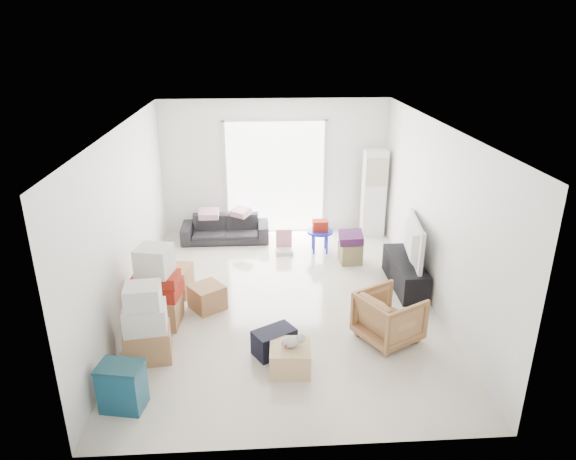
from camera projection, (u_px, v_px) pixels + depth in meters
The scene contains 21 objects.
room_shell at pixel (283, 219), 7.47m from camera, with size 4.98×6.48×3.18m.
sliding_door at pixel (275, 173), 10.27m from camera, with size 2.10×0.04×2.33m.
ac_tower at pixel (374, 193), 10.22m from camera, with size 0.45×0.30×1.75m, color white.
tv_console at pixel (405, 273), 8.34m from camera, with size 0.42×1.38×0.46m, color black.
television at pixel (407, 256), 8.23m from camera, with size 1.18×0.68×0.16m, color black.
sofa at pixel (225, 225), 10.10m from camera, with size 1.70×0.50×0.67m, color #29282E.
pillow_left at pixel (209, 207), 9.90m from camera, with size 0.40×0.32×0.13m, color #BC8997.
pillow_right at pixel (241, 205), 10.01m from camera, with size 0.31×0.25×0.11m, color #BC8997.
armchair at pixel (389, 315), 6.84m from camera, with size 0.73×0.68×0.75m, color tan.
storage_bins at pixel (122, 386), 5.62m from camera, with size 0.53×0.42×0.56m.
box_stack_a at pixel (146, 326), 6.41m from camera, with size 0.63×0.55×1.03m.
box_stack_b at pixel (157, 291), 7.17m from camera, with size 0.70×0.61×1.18m.
box_stack_c at pixel (171, 280), 8.12m from camera, with size 0.69×0.61×0.45m.
loose_box at pixel (207, 297), 7.68m from camera, with size 0.45×0.45×0.37m, color olive.
duffel_bag at pixel (274, 342), 6.62m from camera, with size 0.53×0.32×0.34m, color black.
ottoman at pixel (350, 253), 9.20m from camera, with size 0.38×0.38×0.38m, color #8A7550.
blanket at pixel (351, 239), 9.11m from camera, with size 0.41×0.41×0.14m, color #4C2052.
kids_table at pixel (320, 230), 9.57m from camera, with size 0.49×0.49×0.62m.
toy_walker at pixel (284, 246), 9.65m from camera, with size 0.33×0.29×0.43m.
wood_crate at pixel (290, 358), 6.29m from camera, with size 0.50×0.50×0.33m, color #E3B983.
plush_bunny at pixel (293, 341), 6.22m from camera, with size 0.30×0.17×0.15m.
Camera 1 is at (-0.38, -7.00, 3.93)m, focal length 32.00 mm.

